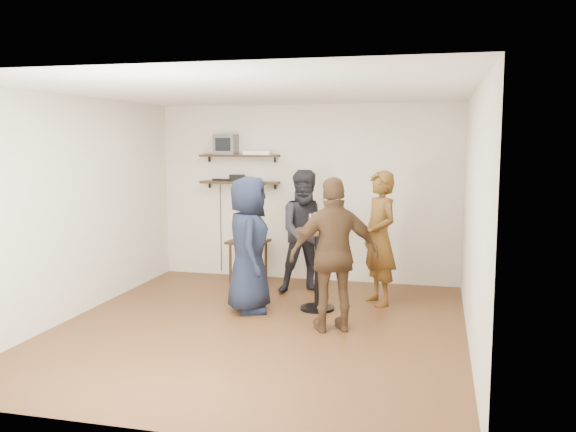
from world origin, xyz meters
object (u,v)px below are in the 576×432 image
object	(u,v)px
dvd_deck	(258,153)
person_navy	(249,245)
drinks_table	(318,258)
side_table	(248,247)
radio	(237,178)
person_dark	(307,232)
crt_monitor	(226,144)
person_brown	(335,255)
person_plaid	(380,238)

from	to	relation	value
dvd_deck	person_navy	bearing A→B (deg)	-77.25
drinks_table	person_navy	distance (m)	0.86
side_table	radio	bearing A→B (deg)	133.48
person_dark	person_navy	bearing A→B (deg)	-136.15
crt_monitor	person_navy	size ratio (longest dim) A/B	0.19
side_table	person_dark	distance (m)	1.11
drinks_table	person_brown	bearing A→B (deg)	-66.27
drinks_table	dvd_deck	bearing A→B (deg)	129.01
radio	person_brown	bearing A→B (deg)	-50.25
drinks_table	person_brown	world-z (taller)	person_brown
drinks_table	person_brown	xyz separation A→B (m)	(0.34, -0.77, 0.20)
person_dark	person_navy	distance (m)	1.17
drinks_table	person_dark	distance (m)	0.87
dvd_deck	person_dark	xyz separation A→B (m)	(0.89, -0.69, -1.05)
side_table	drinks_table	xyz separation A→B (m)	(1.27, -1.21, 0.12)
dvd_deck	person_navy	size ratio (longest dim) A/B	0.24
drinks_table	person_plaid	xyz separation A→B (m)	(0.71, 0.46, 0.21)
crt_monitor	drinks_table	world-z (taller)	crt_monitor
person_plaid	crt_monitor	bearing A→B (deg)	-145.86
person_plaid	person_brown	distance (m)	1.29
radio	drinks_table	distance (m)	2.30
person_plaid	person_navy	world-z (taller)	person_plaid
person_plaid	person_dark	distance (m)	1.06
drinks_table	person_plaid	distance (m)	0.87
dvd_deck	person_navy	distance (m)	2.08
side_table	person_navy	distance (m)	1.58
radio	person_dark	world-z (taller)	person_dark
person_navy	side_table	bearing A→B (deg)	-0.72
radio	side_table	xyz separation A→B (m)	(0.25, -0.27, -1.00)
person_dark	person_brown	world-z (taller)	person_brown
radio	side_table	size ratio (longest dim) A/B	0.35
dvd_deck	person_plaid	world-z (taller)	dvd_deck
drinks_table	person_dark	size ratio (longest dim) A/B	0.60
person_plaid	person_dark	xyz separation A→B (m)	(-1.01, 0.33, -0.01)
radio	side_table	world-z (taller)	radio
side_table	person_dark	bearing A→B (deg)	-23.19
dvd_deck	person_brown	bearing A→B (deg)	-55.68
drinks_table	person_navy	world-z (taller)	person_navy
person_dark	person_brown	bearing A→B (deg)	-88.56
crt_monitor	drinks_table	xyz separation A→B (m)	(1.69, -1.47, -1.37)
radio	person_brown	distance (m)	3.00
person_navy	person_brown	bearing A→B (deg)	-132.42
crt_monitor	radio	world-z (taller)	crt_monitor
crt_monitor	side_table	world-z (taller)	crt_monitor
radio	person_navy	bearing A→B (deg)	-67.29
side_table	drinks_table	world-z (taller)	drinks_table
crt_monitor	person_plaid	bearing A→B (deg)	-22.91
crt_monitor	person_dark	size ratio (longest dim) A/B	0.19
crt_monitor	drinks_table	distance (m)	2.63
dvd_deck	person_brown	world-z (taller)	dvd_deck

